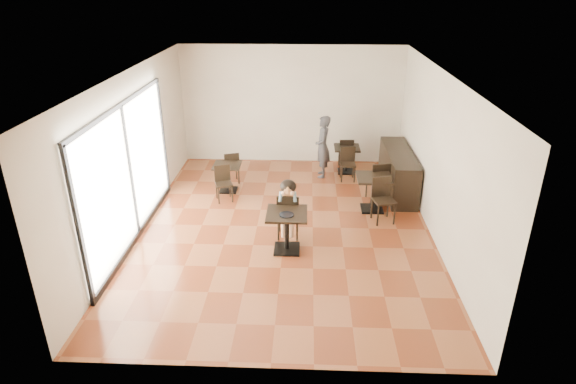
# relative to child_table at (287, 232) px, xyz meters

# --- Properties ---
(floor) EXTENTS (6.00, 8.00, 0.01)m
(floor) POSITION_rel_child_table_xyz_m (-0.08, 0.93, -0.40)
(floor) COLOR brown
(floor) RESTS_ON ground
(ceiling) EXTENTS (6.00, 8.00, 0.01)m
(ceiling) POSITION_rel_child_table_xyz_m (-0.08, 0.93, 2.80)
(ceiling) COLOR silver
(ceiling) RESTS_ON floor
(wall_back) EXTENTS (6.00, 0.01, 3.20)m
(wall_back) POSITION_rel_child_table_xyz_m (-0.08, 4.93, 1.20)
(wall_back) COLOR silver
(wall_back) RESTS_ON floor
(wall_front) EXTENTS (6.00, 0.01, 3.20)m
(wall_front) POSITION_rel_child_table_xyz_m (-0.08, -3.07, 1.20)
(wall_front) COLOR silver
(wall_front) RESTS_ON floor
(wall_left) EXTENTS (0.01, 8.00, 3.20)m
(wall_left) POSITION_rel_child_table_xyz_m (-3.08, 0.93, 1.20)
(wall_left) COLOR silver
(wall_left) RESTS_ON floor
(wall_right) EXTENTS (0.01, 8.00, 3.20)m
(wall_right) POSITION_rel_child_table_xyz_m (2.92, 0.93, 1.20)
(wall_right) COLOR silver
(wall_right) RESTS_ON floor
(storefront_window) EXTENTS (0.04, 4.50, 2.60)m
(storefront_window) POSITION_rel_child_table_xyz_m (-3.05, 0.43, 1.00)
(storefront_window) COLOR white
(storefront_window) RESTS_ON floor
(child_table) EXTENTS (0.76, 0.76, 0.80)m
(child_table) POSITION_rel_child_table_xyz_m (0.00, 0.00, 0.00)
(child_table) COLOR black
(child_table) RESTS_ON floor
(child_chair) EXTENTS (0.43, 0.43, 0.97)m
(child_chair) POSITION_rel_child_table_xyz_m (0.00, 0.55, 0.08)
(child_chair) COLOR black
(child_chair) RESTS_ON floor
(child) EXTENTS (0.43, 0.61, 1.22)m
(child) POSITION_rel_child_table_xyz_m (0.00, 0.55, 0.21)
(child) COLOR slate
(child) RESTS_ON child_chair
(plate) EXTENTS (0.27, 0.27, 0.02)m
(plate) POSITION_rel_child_table_xyz_m (0.00, -0.10, 0.41)
(plate) COLOR black
(plate) RESTS_ON child_table
(pizza_slice) EXTENTS (0.28, 0.22, 0.07)m
(pizza_slice) POSITION_rel_child_table_xyz_m (0.00, 0.36, 0.65)
(pizza_slice) COLOR #DABF69
(pizza_slice) RESTS_ON child
(adult_patron) EXTENTS (0.40, 0.60, 1.61)m
(adult_patron) POSITION_rel_child_table_xyz_m (0.75, 3.80, 0.41)
(adult_patron) COLOR #3C3C41
(adult_patron) RESTS_ON floor
(cafe_table_mid) EXTENTS (0.91, 0.91, 0.80)m
(cafe_table_mid) POSITION_rel_child_table_xyz_m (1.84, 1.83, -0.00)
(cafe_table_mid) COLOR black
(cafe_table_mid) RESTS_ON floor
(cafe_table_left) EXTENTS (0.83, 0.83, 0.69)m
(cafe_table_left) POSITION_rel_child_table_xyz_m (-1.56, 2.73, -0.06)
(cafe_table_left) COLOR black
(cafe_table_left) RESTS_ON floor
(cafe_table_back) EXTENTS (0.69, 0.69, 0.70)m
(cafe_table_back) POSITION_rel_child_table_xyz_m (1.40, 4.10, -0.05)
(cafe_table_back) COLOR black
(cafe_table_back) RESTS_ON floor
(chair_mid_a) EXTENTS (0.52, 0.52, 0.96)m
(chair_mid_a) POSITION_rel_child_table_xyz_m (2.00, 2.38, 0.08)
(chair_mid_a) COLOR black
(chair_mid_a) RESTS_ON floor
(chair_mid_b) EXTENTS (0.52, 0.52, 0.96)m
(chair_mid_b) POSITION_rel_child_table_xyz_m (2.00, 1.28, 0.08)
(chair_mid_b) COLOR black
(chair_mid_b) RESTS_ON floor
(chair_left_a) EXTENTS (0.47, 0.47, 0.83)m
(chair_left_a) POSITION_rel_child_table_xyz_m (-1.56, 3.28, 0.01)
(chair_left_a) COLOR black
(chair_left_a) RESTS_ON floor
(chair_left_b) EXTENTS (0.47, 0.47, 0.83)m
(chair_left_b) POSITION_rel_child_table_xyz_m (-1.56, 2.18, 0.01)
(chair_left_b) COLOR black
(chair_left_b) RESTS_ON floor
(chair_back_a) EXTENTS (0.39, 0.39, 0.85)m
(chair_back_a) POSITION_rel_child_table_xyz_m (1.40, 4.43, 0.02)
(chair_back_a) COLOR black
(chair_back_a) RESTS_ON floor
(chair_back_b) EXTENTS (0.39, 0.39, 0.85)m
(chair_back_b) POSITION_rel_child_table_xyz_m (1.40, 3.55, 0.02)
(chair_back_b) COLOR black
(chair_back_b) RESTS_ON floor
(service_counter) EXTENTS (0.60, 2.40, 1.00)m
(service_counter) POSITION_rel_child_table_xyz_m (2.57, 2.93, 0.10)
(service_counter) COLOR black
(service_counter) RESTS_ON floor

